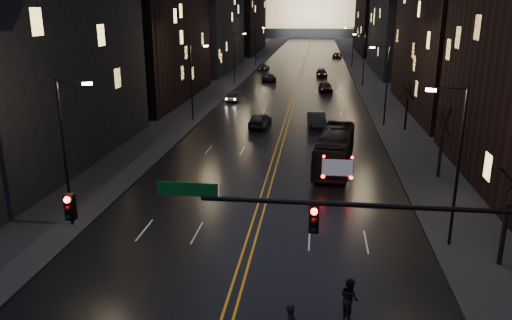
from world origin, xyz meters
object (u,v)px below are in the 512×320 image
(oncoming_car_a, at_px, (260,120))
(oncoming_car_b, at_px, (233,97))
(bus, at_px, (335,149))
(receding_car_a, at_px, (317,120))
(traffic_signal, at_px, (383,236))
(pedestrian_b, at_px, (350,298))

(oncoming_car_a, distance_m, oncoming_car_b, 16.70)
(oncoming_car_a, bearing_deg, bus, 124.53)
(bus, distance_m, receding_car_a, 14.48)
(bus, bearing_deg, receding_car_a, 102.99)
(traffic_signal, height_order, oncoming_car_b, traffic_signal)
(oncoming_car_b, distance_m, receding_car_a, 19.30)
(bus, distance_m, pedestrian_b, 21.57)
(traffic_signal, xyz_separation_m, oncoming_car_b, (-14.41, 53.65, -4.43))
(bus, xyz_separation_m, receding_car_a, (-1.58, 14.37, -0.66))
(traffic_signal, relative_size, pedestrian_b, 9.27)
(pedestrian_b, bearing_deg, oncoming_car_a, -14.93)
(traffic_signal, relative_size, bus, 1.59)
(bus, relative_size, pedestrian_b, 5.83)
(traffic_signal, xyz_separation_m, pedestrian_b, (-0.78, 2.58, -4.17))
(traffic_signal, bearing_deg, oncoming_car_a, 102.92)
(oncoming_car_b, height_order, pedestrian_b, pedestrian_b)
(traffic_signal, distance_m, bus, 24.43)
(traffic_signal, bearing_deg, receding_car_a, 93.59)
(oncoming_car_b, bearing_deg, traffic_signal, 103.40)
(traffic_signal, xyz_separation_m, bus, (-0.83, 24.15, -3.59))
(oncoming_car_b, xyz_separation_m, receding_car_a, (11.99, -15.12, 0.18))
(receding_car_a, bearing_deg, bus, -89.17)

